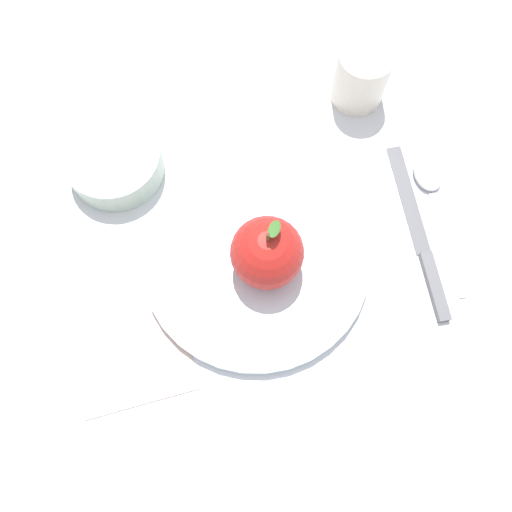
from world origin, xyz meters
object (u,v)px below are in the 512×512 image
object	(u,v)px
side_bowl	(113,160)
knife	(423,246)
apple	(267,253)
cup	(362,74)
linen_napkin	(127,327)
dinner_plate	(256,259)
spoon	(432,190)

from	to	relation	value
side_bowl	knife	distance (m)	0.38
apple	side_bowl	xyz separation A→B (m)	(-0.02, 0.22, -0.03)
side_bowl	knife	world-z (taller)	side_bowl
apple	cup	bearing A→B (deg)	13.58
side_bowl	linen_napkin	xyz separation A→B (m)	(-0.13, -0.15, -0.02)
dinner_plate	side_bowl	xyz separation A→B (m)	(-0.02, 0.21, 0.01)
dinner_plate	side_bowl	size ratio (longest dim) A/B	2.27
apple	cup	size ratio (longest dim) A/B	1.21
cup	spoon	world-z (taller)	cup
dinner_plate	side_bowl	bearing A→B (deg)	95.19
side_bowl	cup	xyz separation A→B (m)	(0.28, -0.16, 0.02)
side_bowl	cup	world-z (taller)	cup
dinner_plate	apple	world-z (taller)	apple
side_bowl	linen_napkin	size ratio (longest dim) A/B	0.66
apple	knife	bearing A→B (deg)	-41.76
apple	side_bowl	world-z (taller)	apple
dinner_plate	spoon	size ratio (longest dim) A/B	1.72
side_bowl	spoon	distance (m)	0.39
cup	spoon	distance (m)	0.17
side_bowl	knife	bearing A→B (deg)	-65.31
knife	spoon	size ratio (longest dim) A/B	1.21
spoon	knife	bearing A→B (deg)	-154.01
cup	spoon	bearing A→B (deg)	-108.21
dinner_plate	linen_napkin	distance (m)	0.17
spoon	dinner_plate	bearing A→B (deg)	152.95
knife	linen_napkin	world-z (taller)	knife
cup	linen_napkin	world-z (taller)	cup
dinner_plate	spoon	world-z (taller)	dinner_plate
knife	spoon	distance (m)	0.07
apple	cup	world-z (taller)	apple
knife	apple	bearing A→B (deg)	138.24
apple	linen_napkin	world-z (taller)	apple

